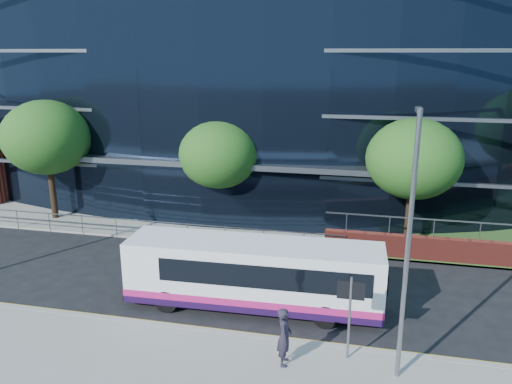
% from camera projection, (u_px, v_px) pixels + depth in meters
% --- Properties ---
extents(ground, '(200.00, 200.00, 0.00)m').
position_uv_depth(ground, '(225.00, 320.00, 18.36)').
color(ground, black).
rests_on(ground, ground).
extents(kerb, '(80.00, 0.25, 0.16)m').
position_uv_depth(kerb, '(217.00, 333.00, 17.40)').
color(kerb, gray).
rests_on(kerb, ground).
extents(yellow_line_outer, '(80.00, 0.08, 0.01)m').
position_uv_depth(yellow_line_outer, '(219.00, 332.00, 17.61)').
color(yellow_line_outer, gold).
rests_on(yellow_line_outer, ground).
extents(yellow_line_inner, '(80.00, 0.08, 0.01)m').
position_uv_depth(yellow_line_inner, '(220.00, 329.00, 17.75)').
color(yellow_line_inner, gold).
rests_on(yellow_line_inner, ground).
extents(far_forecourt, '(50.00, 8.00, 0.10)m').
position_uv_depth(far_forecourt, '(179.00, 216.00, 29.94)').
color(far_forecourt, gray).
rests_on(far_forecourt, ground).
extents(glass_office, '(44.00, 23.10, 16.00)m').
position_uv_depth(glass_office, '(249.00, 74.00, 36.62)').
color(glass_office, black).
rests_on(glass_office, ground).
extents(guard_railings, '(24.00, 0.05, 1.10)m').
position_uv_depth(guard_railings, '(116.00, 223.00, 26.39)').
color(guard_railings, slate).
rests_on(guard_railings, ground).
extents(street_sign, '(0.85, 0.09, 2.80)m').
position_uv_depth(street_sign, '(350.00, 301.00, 15.34)').
color(street_sign, slate).
rests_on(street_sign, pavement_near).
extents(tree_far_a, '(4.95, 4.95, 6.98)m').
position_uv_depth(tree_far_a, '(47.00, 138.00, 28.22)').
color(tree_far_a, black).
rests_on(tree_far_a, ground).
extents(tree_far_b, '(4.29, 4.29, 6.05)m').
position_uv_depth(tree_far_b, '(219.00, 155.00, 26.77)').
color(tree_far_b, black).
rests_on(tree_far_b, ground).
extents(tree_far_c, '(4.62, 4.62, 6.51)m').
position_uv_depth(tree_far_c, '(414.00, 159.00, 24.12)').
color(tree_far_c, black).
rests_on(tree_far_c, ground).
extents(streetlight_east, '(0.15, 0.77, 8.00)m').
position_uv_depth(streetlight_east, '(408.00, 242.00, 13.86)').
color(streetlight_east, slate).
rests_on(streetlight_east, pavement_near).
extents(city_bus, '(9.84, 2.52, 2.64)m').
position_uv_depth(city_bus, '(256.00, 274.00, 18.95)').
color(city_bus, white).
rests_on(city_bus, ground).
extents(pedestrian, '(0.52, 0.73, 1.89)m').
position_uv_depth(pedestrian, '(284.00, 336.00, 15.33)').
color(pedestrian, '#221D2C').
rests_on(pedestrian, pavement_near).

